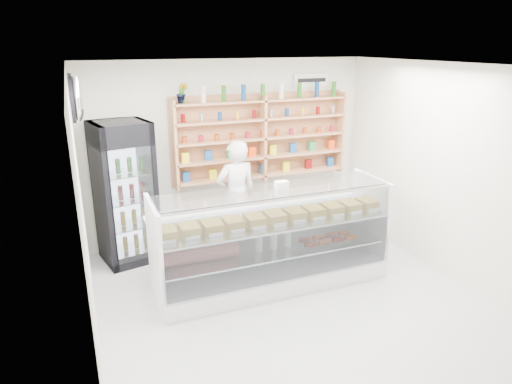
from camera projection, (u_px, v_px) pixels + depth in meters
name	position (u px, v px, depth m)	size (l,w,h in m)	color
room	(302.00, 199.00, 4.99)	(5.00, 5.00, 5.00)	silver
display_counter	(271.00, 258.00, 5.94)	(3.02, 0.90, 1.31)	white
shop_worker	(236.00, 196.00, 6.79)	(0.62, 0.41, 1.70)	silver
drinks_cooler	(125.00, 193.00, 6.41)	(0.86, 0.85, 2.02)	black
wall_shelving	(263.00, 138.00, 7.17)	(2.84, 0.28, 1.33)	tan
potted_plant	(182.00, 93.00, 6.50)	(0.16, 0.13, 0.29)	#1E6626
security_mirror	(77.00, 98.00, 4.96)	(0.15, 0.50, 0.50)	silver
wall_sign	(311.00, 80.00, 7.34)	(0.62, 0.03, 0.20)	white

